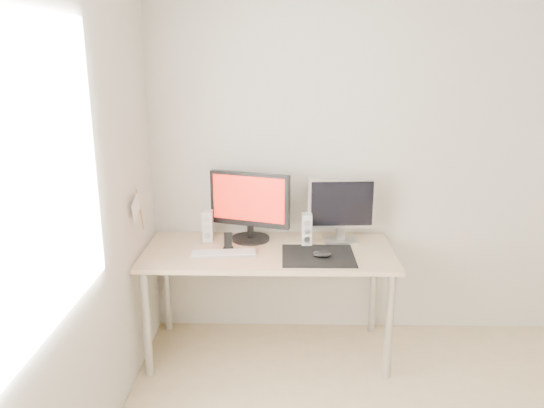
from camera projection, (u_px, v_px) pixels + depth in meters
name	position (u px, v px, depth m)	size (l,w,h in m)	color
wall_back	(406.00, 160.00, 3.60)	(3.50, 3.50, 0.00)	silver
wall_left	(37.00, 248.00, 1.95)	(3.50, 3.50, 0.00)	silver
window_pane	(32.00, 182.00, 1.88)	(1.30, 1.30, 0.00)	white
mousepad	(318.00, 256.00, 3.30)	(0.45, 0.40, 0.00)	black
mouse	(322.00, 254.00, 3.27)	(0.12, 0.07, 0.04)	black
desk	(269.00, 261.00, 3.43)	(1.60, 0.70, 0.73)	#D1B587
main_monitor	(250.00, 204.00, 3.52)	(0.54, 0.33, 0.47)	black
second_monitor	(341.00, 207.00, 3.50)	(0.45, 0.17, 0.43)	silver
speaker_left	(208.00, 226.00, 3.55)	(0.07, 0.08, 0.21)	white
speaker_right	(307.00, 229.00, 3.48)	(0.07, 0.08, 0.21)	white
keyboard	(224.00, 253.00, 3.33)	(0.43, 0.16, 0.02)	#BDBDBF
phone_dock	(228.00, 244.00, 3.40)	(0.06, 0.06, 0.11)	black
pennant	(137.00, 208.00, 3.19)	(0.01, 0.23, 0.29)	#A57F54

